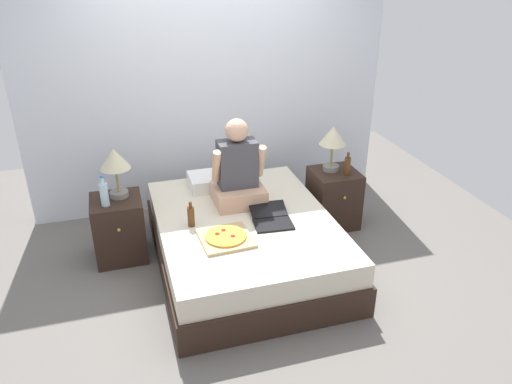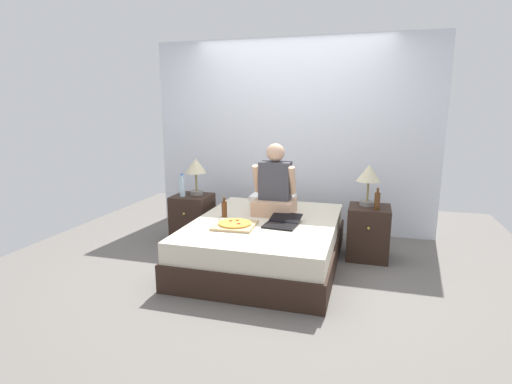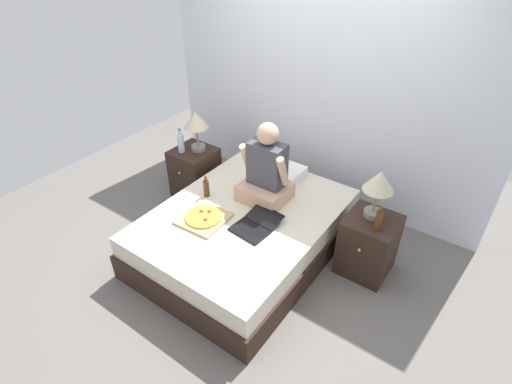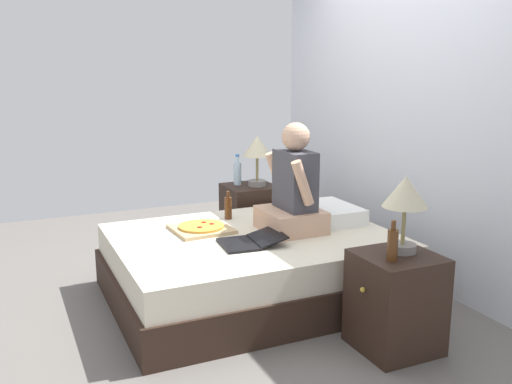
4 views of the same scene
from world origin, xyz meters
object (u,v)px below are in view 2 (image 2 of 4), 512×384
water_bottle (182,187)px  laptop (282,223)px  bed (265,242)px  person_seated (275,188)px  lamp_on_left_nightstand (196,168)px  beer_bottle (377,201)px  nightstand_right (368,232)px  pizza_box (235,225)px  beer_bottle_on_bed (224,209)px  nightstand_left (193,218)px  lamp_on_right_nightstand (369,176)px

water_bottle → laptop: (1.33, -0.48, -0.20)m
bed → person_seated: bearing=85.4°
lamp_on_left_nightstand → beer_bottle: lamp_on_left_nightstand is taller
nightstand_right → pizza_box: (-1.28, -0.74, 0.20)m
beer_bottle_on_bed → lamp_on_left_nightstand: bearing=137.8°
lamp_on_left_nightstand → nightstand_right: 2.14m
bed → nightstand_right: nightstand_right is taller
nightstand_right → pizza_box: nightstand_right is taller
water_bottle → pizza_box: size_ratio=0.66×
person_seated → pizza_box: (-0.26, -0.61, -0.27)m
nightstand_left → beer_bottle: beer_bottle is taller
beer_bottle → person_seated: size_ratio=0.29×
bed → water_bottle: 1.27m
bed → nightstand_left: 1.14m
lamp_on_left_nightstand → laptop: (1.21, -0.62, -0.42)m
bed → lamp_on_left_nightstand: bearing=153.7°
lamp_on_right_nightstand → pizza_box: 1.54m
nightstand_left → nightstand_right: size_ratio=1.00×
lamp_on_left_nightstand → lamp_on_right_nightstand: 2.02m
person_seated → beer_bottle: bearing=2.0°
lamp_on_left_nightstand → pizza_box: lamp_on_left_nightstand is taller
pizza_box → nightstand_left: bearing=137.4°
beer_bottle → beer_bottle_on_bed: beer_bottle is taller
pizza_box → lamp_on_left_nightstand: bearing=134.1°
lamp_on_left_nightstand → water_bottle: bearing=-130.6°
beer_bottle → beer_bottle_on_bed: size_ratio=1.05×
laptop → water_bottle: bearing=160.2°
nightstand_right → lamp_on_left_nightstand: bearing=178.6°
nightstand_right → beer_bottle_on_bed: bearing=-163.5°
nightstand_left → lamp_on_left_nightstand: bearing=51.4°
lamp_on_left_nightstand → beer_bottle: size_ratio=1.96×
lamp_on_right_nightstand → beer_bottle: size_ratio=1.96×
laptop → pizza_box: 0.47m
laptop → beer_bottle_on_bed: 0.68m
beer_bottle → laptop: (-0.91, -0.47, -0.19)m
nightstand_right → person_seated: bearing=-172.3°
lamp_on_left_nightstand → beer_bottle: bearing=-4.0°
water_bottle → nightstand_right: size_ratio=0.48×
water_bottle → lamp_on_left_nightstand: bearing=49.4°
water_bottle → person_seated: 1.15m
pizza_box → water_bottle: bearing=143.6°
bed → water_bottle: (-1.13, 0.36, 0.46)m
nightstand_left → person_seated: person_seated is taller
beer_bottle → beer_bottle_on_bed: bearing=-167.6°
bed → lamp_on_right_nightstand: bearing=26.1°
bed → laptop: (0.20, -0.12, 0.26)m
nightstand_right → laptop: size_ratio=1.31×
lamp_on_right_nightstand → person_seated: bearing=-169.2°
nightstand_right → pizza_box: bearing=-149.9°
person_seated → beer_bottle_on_bed: person_seated is taller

